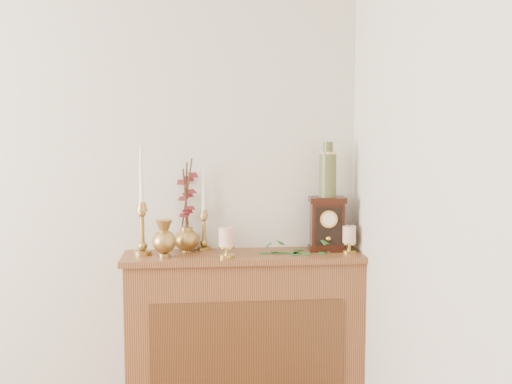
{
  "coord_description": "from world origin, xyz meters",
  "views": [
    {
      "loc": [
        1.17,
        -0.91,
        1.55
      ],
      "look_at": [
        1.45,
        2.05,
        1.25
      ],
      "focal_mm": 42.0,
      "sensor_mm": 36.0,
      "label": 1
    }
  ],
  "objects": [
    {
      "name": "candlestick_center",
      "position": [
        1.19,
        2.21,
        1.07
      ],
      "size": [
        0.07,
        0.07,
        0.44
      ],
      "rotation": [
        0.0,
        0.0,
        0.34
      ],
      "color": "tan",
      "rests_on": "console_shelf"
    },
    {
      "name": "console_shelf",
      "position": [
        1.4,
        2.1,
        0.44
      ],
      "size": [
        1.24,
        0.34,
        0.93
      ],
      "color": "brown",
      "rests_on": "ground"
    },
    {
      "name": "pillar_candle_right",
      "position": [
        1.94,
        2.07,
        1.01
      ],
      "size": [
        0.08,
        0.08,
        0.15
      ],
      "rotation": [
        0.0,
        0.0,
        0.29
      ],
      "color": "gold",
      "rests_on": "console_shelf"
    },
    {
      "name": "ivy_garland",
      "position": [
        1.65,
        2.06,
        0.94
      ],
      "size": [
        0.41,
        0.16,
        0.07
      ],
      "rotation": [
        0.0,
        0.0,
        -0.07
      ],
      "color": "#266326",
      "rests_on": "console_shelf"
    },
    {
      "name": "candlestick_left",
      "position": [
        0.88,
        2.11,
        1.11
      ],
      "size": [
        0.09,
        0.09,
        0.55
      ],
      "rotation": [
        0.0,
        0.0,
        0.4
      ],
      "color": "tan",
      "rests_on": "console_shelf"
    },
    {
      "name": "mantel_clock",
      "position": [
        1.84,
        2.14,
        1.07
      ],
      "size": [
        0.2,
        0.14,
        0.28
      ],
      "rotation": [
        0.0,
        0.0,
        -0.07
      ],
      "color": "black",
      "rests_on": "console_shelf"
    },
    {
      "name": "ceramic_vase",
      "position": [
        1.84,
        2.14,
        1.34
      ],
      "size": [
        0.09,
        0.09,
        0.29
      ],
      "rotation": [
        0.0,
        0.0,
        -0.07
      ],
      "color": "#1B3626",
      "rests_on": "mantel_clock"
    },
    {
      "name": "ginger_jar",
      "position": [
        1.11,
        2.21,
        1.15
      ],
      "size": [
        0.2,
        0.21,
        0.49
      ],
      "rotation": [
        0.0,
        0.0,
        0.08
      ],
      "color": "tan",
      "rests_on": "console_shelf"
    },
    {
      "name": "pillar_candle_left",
      "position": [
        1.3,
        2.0,
        1.01
      ],
      "size": [
        0.08,
        0.08,
        0.16
      ],
      "rotation": [
        0.0,
        0.0,
        -0.18
      ],
      "color": "gold",
      "rests_on": "console_shelf"
    },
    {
      "name": "bud_vase",
      "position": [
        1.0,
        2.03,
        1.02
      ],
      "size": [
        0.12,
        0.12,
        0.19
      ],
      "rotation": [
        0.0,
        0.0,
        0.12
      ],
      "color": "tan",
      "rests_on": "console_shelf"
    }
  ]
}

